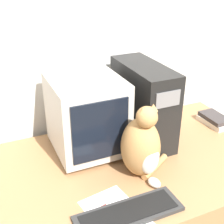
# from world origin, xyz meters

# --- Properties ---
(wall_back) EXTENTS (7.00, 0.05, 2.50)m
(wall_back) POSITION_xyz_m (0.00, 1.00, 1.25)
(wall_back) COLOR silver
(wall_back) RESTS_ON ground_plane
(desk) EXTENTS (1.60, 0.93, 0.75)m
(desk) POSITION_xyz_m (0.00, 0.47, 0.37)
(desk) COLOR #9E7047
(desk) RESTS_ON ground_plane
(crt_monitor) EXTENTS (0.36, 0.41, 0.43)m
(crt_monitor) POSITION_xyz_m (-0.20, 0.67, 0.97)
(crt_monitor) COLOR #BCB7AD
(crt_monitor) RESTS_ON desk
(computer_tower) EXTENTS (0.20, 0.48, 0.46)m
(computer_tower) POSITION_xyz_m (0.14, 0.66, 0.98)
(computer_tower) COLOR black
(computer_tower) RESTS_ON desk
(keyboard) EXTENTS (0.47, 0.15, 0.02)m
(keyboard) POSITION_xyz_m (-0.21, 0.13, 0.76)
(keyboard) COLOR #2D2D2D
(keyboard) RESTS_ON desk
(cat) EXTENTS (0.30, 0.27, 0.39)m
(cat) POSITION_xyz_m (-0.03, 0.36, 0.91)
(cat) COLOR #B7844C
(cat) RESTS_ON desk
(book_stack) EXTENTS (0.14, 0.22, 0.06)m
(book_stack) POSITION_xyz_m (0.66, 0.62, 0.78)
(book_stack) COLOR beige
(book_stack) RESTS_ON desk
(pen) EXTENTS (0.14, 0.04, 0.01)m
(pen) POSITION_xyz_m (-0.35, 0.20, 0.75)
(pen) COLOR maroon
(pen) RESTS_ON desk
(paper_sheet) EXTENTS (0.25, 0.33, 0.00)m
(paper_sheet) POSITION_xyz_m (-0.26, 0.16, 0.75)
(paper_sheet) COLOR white
(paper_sheet) RESTS_ON desk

